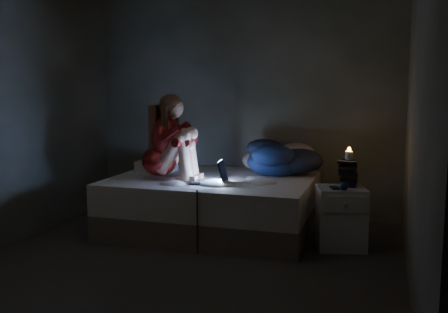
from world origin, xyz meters
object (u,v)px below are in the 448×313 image
at_px(nightstand, 341,218).
at_px(phone, 333,187).
at_px(bed, 213,204).
at_px(candle, 349,153).
at_px(laptop, 208,171).
at_px(woman, 159,136).

bearing_deg(nightstand, phone, -161.02).
bearing_deg(bed, phone, -12.15).
height_order(nightstand, candle, candle).
relative_size(bed, nightstand, 3.55).
xyz_separation_m(laptop, nightstand, (1.26, 0.12, -0.39)).
relative_size(woman, phone, 6.23).
xyz_separation_m(woman, laptop, (0.57, -0.12, -0.31)).
height_order(bed, candle, candle).
distance_m(laptop, phone, 1.20).
bearing_deg(woman, laptop, -10.97).
xyz_separation_m(laptop, candle, (1.31, 0.21, 0.20)).
bearing_deg(nightstand, laptop, 170.73).
height_order(bed, phone, phone).
bearing_deg(candle, nightstand, -117.50).
height_order(woman, laptop, woman).
xyz_separation_m(woman, phone, (1.76, -0.05, -0.42)).
bearing_deg(nightstand, woman, 165.34).
bearing_deg(phone, bed, 161.51).
bearing_deg(woman, nightstand, 0.89).
bearing_deg(laptop, bed, 93.82).
relative_size(bed, woman, 2.34).
distance_m(woman, candle, 1.89).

